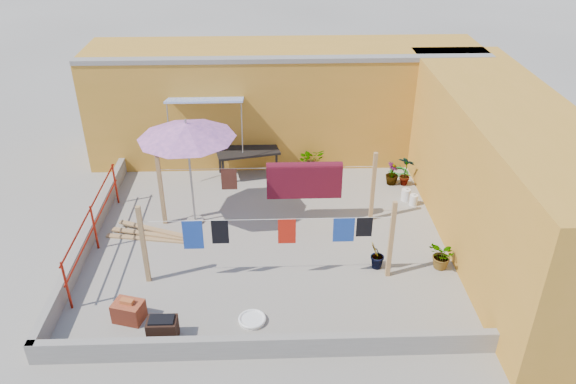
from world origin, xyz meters
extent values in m
plane|color=#9E998E|center=(0.00, 0.00, 0.00)|extent=(80.00, 80.00, 0.00)
cube|color=#C2812A|center=(0.50, 4.70, 1.60)|extent=(11.00, 2.40, 3.20)
cube|color=gray|center=(0.50, 3.65, 3.15)|extent=(11.00, 0.35, 0.12)
cube|color=#2D51B2|center=(-1.60, 3.15, 2.25)|extent=(2.00, 0.79, 0.22)
cylinder|color=gray|center=(-2.55, 2.78, 1.60)|extent=(0.03, 0.30, 1.28)
cylinder|color=gray|center=(-0.65, 2.78, 1.60)|extent=(0.03, 0.30, 1.28)
cube|color=#C2812A|center=(5.20, 0.00, 1.60)|extent=(2.40, 9.00, 3.20)
cube|color=gray|center=(0.00, -3.58, 0.22)|extent=(8.30, 0.16, 0.44)
cube|color=gray|center=(-4.08, 0.00, 0.22)|extent=(0.16, 7.30, 0.44)
cylinder|color=maroon|center=(-3.85, -2.20, 0.55)|extent=(0.05, 0.05, 1.10)
cylinder|color=maroon|center=(-3.85, -0.20, 0.55)|extent=(0.05, 0.05, 1.10)
cylinder|color=maroon|center=(-3.85, 1.80, 0.55)|extent=(0.05, 0.05, 1.10)
cylinder|color=maroon|center=(-3.85, -0.20, 1.05)|extent=(0.04, 4.20, 0.04)
cylinder|color=maroon|center=(-3.85, -0.20, 0.60)|extent=(0.04, 4.20, 0.04)
cube|color=tan|center=(-2.50, -1.40, 0.90)|extent=(0.09, 0.09, 1.80)
cube|color=tan|center=(2.50, -1.40, 0.90)|extent=(0.09, 0.09, 1.80)
cube|color=tan|center=(2.50, 0.80, 0.90)|extent=(0.09, 0.09, 1.80)
cube|color=tan|center=(-2.50, 0.80, 0.90)|extent=(0.09, 0.09, 1.80)
cylinder|color=silver|center=(0.00, -1.40, 1.45)|extent=(5.00, 0.01, 0.01)
cylinder|color=silver|center=(0.00, 0.80, 1.45)|extent=(5.00, 0.01, 0.01)
cube|color=#4F0D1B|center=(0.86, 0.80, 1.09)|extent=(1.77, 0.22, 0.82)
cube|color=black|center=(0.91, 0.80, 1.15)|extent=(0.32, 0.02, 0.59)
cube|color=brown|center=(-0.90, 0.80, 1.18)|extent=(0.37, 0.02, 0.55)
cube|color=#1B3D97|center=(-1.49, -1.40, 1.12)|extent=(0.40, 0.02, 0.66)
cube|color=black|center=(-0.95, -1.40, 1.18)|extent=(0.34, 0.02, 0.55)
cube|color=red|center=(0.38, -1.40, 1.16)|extent=(0.36, 0.02, 0.58)
cube|color=#1B3D97|center=(1.52, -1.40, 1.17)|extent=(0.43, 0.02, 0.56)
cube|color=black|center=(1.93, -1.40, 1.23)|extent=(0.32, 0.02, 0.44)
cylinder|color=gray|center=(-1.78, 0.83, 0.03)|extent=(0.40, 0.40, 0.07)
cylinder|color=gray|center=(-1.78, 0.83, 1.27)|extent=(0.05, 0.05, 2.55)
cone|color=pink|center=(-1.78, 0.83, 2.41)|extent=(2.68, 2.68, 0.35)
cylinder|color=gray|center=(-1.78, 0.83, 2.61)|extent=(0.04, 0.04, 0.11)
cube|color=black|center=(-0.55, 3.20, 0.76)|extent=(1.82, 1.18, 0.06)
cube|color=black|center=(-1.20, 2.72, 0.37)|extent=(0.06, 0.06, 0.74)
cube|color=black|center=(-1.34, 3.37, 0.37)|extent=(0.06, 0.06, 0.74)
cube|color=black|center=(0.24, 3.03, 0.37)|extent=(0.06, 0.06, 0.74)
cube|color=black|center=(0.10, 3.68, 0.37)|extent=(0.06, 0.06, 0.74)
cube|color=#AB3E27|center=(-2.65, -2.57, 0.20)|extent=(0.64, 0.54, 0.40)
cube|color=#B45F2A|center=(-2.65, -2.57, 0.44)|extent=(0.27, 0.19, 0.08)
cube|color=tan|center=(-2.82, 0.11, 0.02)|extent=(1.93, 0.45, 0.04)
cube|color=tan|center=(-2.74, 0.23, 0.06)|extent=(1.91, 0.62, 0.04)
cube|color=tan|center=(-2.66, 0.35, 0.11)|extent=(1.84, 0.87, 0.04)
cube|color=black|center=(-1.92, -3.11, 0.22)|extent=(0.54, 0.36, 0.45)
cube|color=black|center=(-1.92, -3.11, 0.46)|extent=(0.45, 0.27, 0.04)
cylinder|color=white|center=(-0.32, -2.71, 0.03)|extent=(0.50, 0.50, 0.07)
torus|color=white|center=(-0.32, -2.71, 0.07)|extent=(0.53, 0.53, 0.05)
cylinder|color=white|center=(3.55, 1.68, 0.16)|extent=(0.23, 0.23, 0.31)
cylinder|color=white|center=(3.55, 1.68, 0.33)|extent=(0.06, 0.06, 0.05)
cylinder|color=white|center=(3.70, 1.44, 0.14)|extent=(0.21, 0.21, 0.28)
cylinder|color=white|center=(3.70, 1.44, 0.30)|extent=(0.06, 0.06, 0.05)
torus|color=#197121|center=(3.70, 3.20, 0.02)|extent=(0.52, 0.52, 0.04)
torus|color=#197121|center=(3.70, 3.20, 0.06)|extent=(0.44, 0.44, 0.04)
imported|color=#175016|center=(1.19, 3.20, 0.40)|extent=(0.89, 0.83, 0.80)
imported|color=#175016|center=(3.35, 2.56, 0.31)|extent=(0.46, 0.46, 0.63)
imported|color=#175016|center=(3.70, 2.48, 0.44)|extent=(0.56, 0.53, 0.88)
imported|color=#175016|center=(2.29, -1.16, 0.33)|extent=(0.45, 0.47, 0.67)
imported|color=#175016|center=(3.70, -1.20, 0.32)|extent=(0.66, 0.70, 0.64)
camera|label=1|loc=(0.08, -10.72, 7.41)|focal=35.00mm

